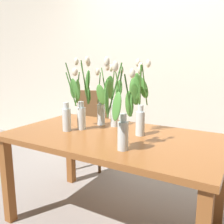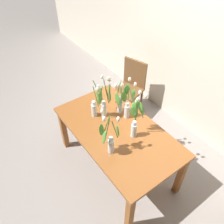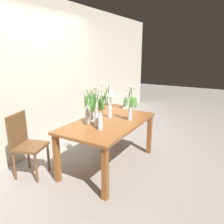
% 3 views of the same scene
% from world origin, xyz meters
% --- Properties ---
extents(ground_plane, '(18.00, 18.00, 0.00)m').
position_xyz_m(ground_plane, '(0.00, 0.00, 0.00)').
color(ground_plane, gray).
extents(room_wall_rear, '(9.00, 0.10, 2.70)m').
position_xyz_m(room_wall_rear, '(0.00, 1.43, 1.35)').
color(room_wall_rear, beige).
rests_on(room_wall_rear, ground).
extents(dining_table, '(1.60, 0.90, 0.74)m').
position_xyz_m(dining_table, '(0.00, 0.00, 0.65)').
color(dining_table, brown).
rests_on(dining_table, ground).
extents(tulip_vase_0, '(0.17, 0.19, 0.56)m').
position_xyz_m(tulip_vase_0, '(0.16, 0.13, 0.98)').
color(tulip_vase_0, silver).
rests_on(tulip_vase_0, dining_table).
extents(tulip_vase_1, '(0.12, 0.22, 0.58)m').
position_xyz_m(tulip_vase_1, '(-0.29, 0.02, 0.96)').
color(tulip_vase_1, silver).
rests_on(tulip_vase_1, dining_table).
extents(tulip_vase_2, '(0.16, 0.24, 0.57)m').
position_xyz_m(tulip_vase_2, '(0.20, -0.26, 0.94)').
color(tulip_vase_2, silver).
rests_on(tulip_vase_2, dining_table).
extents(tulip_vase_3, '(0.17, 0.14, 0.52)m').
position_xyz_m(tulip_vase_3, '(-0.13, 0.25, 0.92)').
color(tulip_vase_3, silver).
rests_on(tulip_vase_3, dining_table).
extents(tulip_vase_4, '(0.17, 0.18, 0.57)m').
position_xyz_m(tulip_vase_4, '(-0.36, -0.06, 0.92)').
color(tulip_vase_4, silver).
rests_on(tulip_vase_4, dining_table).
extents(tulip_vase_5, '(0.17, 0.14, 0.53)m').
position_xyz_m(tulip_vase_5, '(-0.22, 0.20, 0.92)').
color(tulip_vase_5, silver).
rests_on(tulip_vase_5, dining_table).
extents(dining_chair, '(0.50, 0.50, 0.93)m').
position_xyz_m(dining_chair, '(-0.83, 0.91, 0.52)').
color(dining_chair, brown).
rests_on(dining_chair, ground).
extents(side_table, '(0.44, 0.44, 0.55)m').
position_xyz_m(side_table, '(1.52, 0.87, 0.43)').
color(side_table, brown).
rests_on(side_table, ground).
extents(table_lamp, '(0.22, 0.22, 0.40)m').
position_xyz_m(table_lamp, '(1.57, 0.89, 0.86)').
color(table_lamp, olive).
rests_on(table_lamp, side_table).
extents(pillar_candle, '(0.06, 0.06, 0.07)m').
position_xyz_m(pillar_candle, '(1.40, 0.81, 0.59)').
color(pillar_candle, beige).
rests_on(pillar_candle, side_table).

